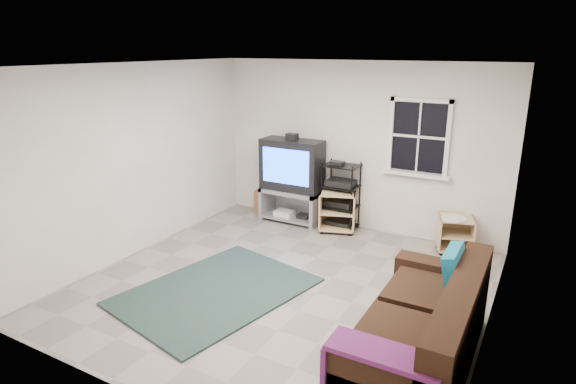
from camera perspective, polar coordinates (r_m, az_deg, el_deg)
The scene contains 8 objects.
room at distance 7.20m, azimuth 15.19°, elevation 5.75°, with size 4.60×4.62×4.60m.
tv_unit at distance 7.81m, azimuth 0.50°, elevation 2.16°, with size 1.00×0.50×1.47m.
av_rack at distance 7.61m, azimuth 6.22°, elevation -0.99°, with size 0.54×0.39×1.08m.
side_table_left at distance 7.63m, azimuth 5.92°, elevation -1.95°, with size 0.69×0.69×0.64m.
side_table_right at distance 7.20m, azimuth 19.15°, elevation -4.36°, with size 0.58×0.58×0.54m.
sofa at distance 4.64m, azimuth 15.59°, elevation -15.75°, with size 0.93×2.10×0.96m.
shag_rug at distance 5.88m, azimuth -8.51°, elevation -11.55°, with size 1.58×2.17×0.03m, color #301F15.
paper_bag at distance 8.44m, azimuth -3.11°, elevation -1.14°, with size 0.26×0.17×0.37m, color #A47249.
Camera 1 is at (2.62, -4.61, 2.80)m, focal length 30.00 mm.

